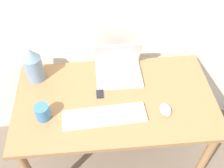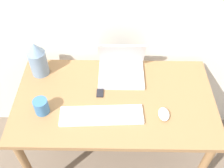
% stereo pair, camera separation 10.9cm
% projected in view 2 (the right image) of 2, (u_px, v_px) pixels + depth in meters
% --- Properties ---
extents(desk, '(1.22, 0.68, 0.76)m').
position_uv_depth(desk, '(114.00, 108.00, 1.68)').
color(desk, olive).
rests_on(desk, ground_plane).
extents(laptop, '(0.29, 0.24, 0.24)m').
position_uv_depth(laptop, '(121.00, 68.00, 1.71)').
color(laptop, silver).
rests_on(laptop, desk).
extents(keyboard, '(0.48, 0.16, 0.02)m').
position_uv_depth(keyboard, '(101.00, 115.00, 1.50)').
color(keyboard, white).
rests_on(keyboard, desk).
extents(mouse, '(0.06, 0.10, 0.03)m').
position_uv_depth(mouse, '(164.00, 114.00, 1.50)').
color(mouse, white).
rests_on(mouse, desk).
extents(vase, '(0.11, 0.11, 0.25)m').
position_uv_depth(vase, '(37.00, 59.00, 1.66)').
color(vase, slate).
rests_on(vase, desk).
extents(mp3_player, '(0.04, 0.06, 0.01)m').
position_uv_depth(mp3_player, '(100.00, 93.00, 1.62)').
color(mp3_player, black).
rests_on(mp3_player, desk).
extents(mug, '(0.08, 0.08, 0.10)m').
position_uv_depth(mug, '(41.00, 106.00, 1.50)').
color(mug, teal).
rests_on(mug, desk).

